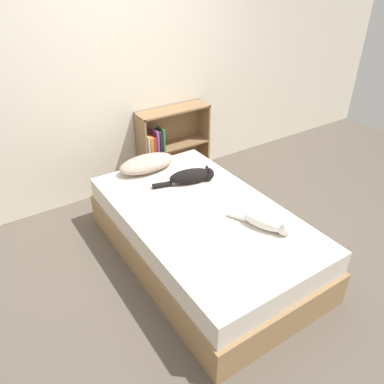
{
  "coord_description": "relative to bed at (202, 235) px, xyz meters",
  "views": [
    {
      "loc": [
        -1.48,
        -2.09,
        2.28
      ],
      "look_at": [
        0.0,
        0.16,
        0.6
      ],
      "focal_mm": 35.0,
      "sensor_mm": 36.0,
      "label": 1
    }
  ],
  "objects": [
    {
      "name": "ground_plane",
      "position": [
        0.0,
        0.0,
        -0.25
      ],
      "size": [
        8.0,
        8.0,
        0.0
      ],
      "primitive_type": "plane",
      "color": "brown"
    },
    {
      "name": "pillow",
      "position": [
        -0.06,
        0.88,
        0.33
      ],
      "size": [
        0.57,
        0.29,
        0.15
      ],
      "color": "#B29E8E",
      "rests_on": "bed"
    },
    {
      "name": "cat_dark",
      "position": [
        0.19,
        0.43,
        0.32
      ],
      "size": [
        0.58,
        0.24,
        0.14
      ],
      "rotation": [
        0.0,
        0.0,
        6.01
      ],
      "color": "black",
      "rests_on": "bed"
    },
    {
      "name": "bookshelf",
      "position": [
        0.49,
        1.39,
        0.21
      ],
      "size": [
        0.84,
        0.26,
        0.87
      ],
      "color": "#8E6B47",
      "rests_on": "ground_plane"
    },
    {
      "name": "cat_light",
      "position": [
        0.28,
        -0.48,
        0.31
      ],
      "size": [
        0.3,
        0.49,
        0.14
      ],
      "rotation": [
        0.0,
        0.0,
        5.16
      ],
      "color": "white",
      "rests_on": "bed"
    },
    {
      "name": "wall_back",
      "position": [
        0.0,
        1.52,
        1.0
      ],
      "size": [
        8.0,
        0.06,
        2.5
      ],
      "color": "silver",
      "rests_on": "ground_plane"
    },
    {
      "name": "bed",
      "position": [
        0.0,
        0.0,
        0.0
      ],
      "size": [
        1.22,
        2.1,
        0.5
      ],
      "color": "#99754C",
      "rests_on": "ground_plane"
    }
  ]
}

